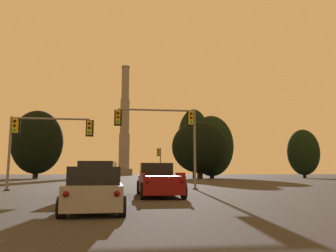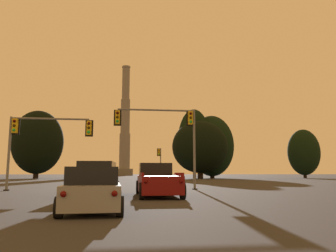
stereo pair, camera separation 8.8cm
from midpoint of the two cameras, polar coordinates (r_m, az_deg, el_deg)
pickup_truck_right_lane_front at (r=18.28m, az=-1.87°, el=-9.56°), size 2.21×5.52×1.82m
suv_center_lane_front at (r=18.45m, az=-12.23°, el=-9.08°), size 2.30×4.98×1.86m
hatchback_center_lane_second at (r=11.25m, az=-12.75°, el=-10.95°), size 2.06×4.16×1.44m
traffic_light_overhead_right at (r=25.38m, az=-0.08°, el=-0.19°), size 6.44×0.50×6.20m
traffic_light_far_right at (r=53.14m, az=-1.52°, el=-5.79°), size 0.78×0.50×5.25m
traffic_light_overhead_left at (r=25.59m, az=-21.52°, el=-1.26°), size 6.04×0.50×5.30m
smokestack at (r=156.85m, az=-7.60°, el=-0.97°), size 8.03×8.03×52.89m
treeline_far_right at (r=72.77m, az=5.50°, el=-3.64°), size 12.31×11.08×12.74m
treeline_far_left at (r=80.02m, az=-21.85°, el=-2.61°), size 11.42×10.28×15.40m
treeline_center_right at (r=78.77m, az=7.52°, el=-3.44°), size 10.57×9.51×14.87m
treeline_left_mid at (r=84.67m, az=22.47°, el=-4.24°), size 7.57×6.81×11.60m
treeline_right_mid at (r=76.33m, az=4.49°, el=-2.47°), size 7.49×6.74×16.07m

